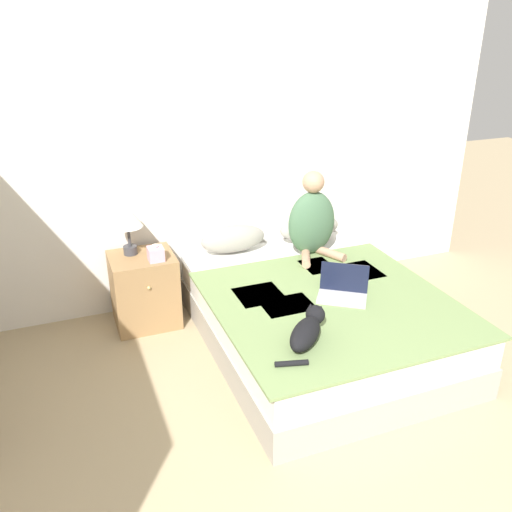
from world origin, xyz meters
TOP-DOWN VIEW (x-y plane):
  - wall_back at (0.00, 3.55)m, footprint 5.56×0.05m
  - bed at (0.60, 2.43)m, footprint 1.69×2.10m
  - pillow_near at (0.23, 3.35)m, footprint 0.57×0.22m
  - pillow_far at (0.96, 3.35)m, footprint 0.57×0.22m
  - person_sitting at (0.84, 3.07)m, footprint 0.42×0.41m
  - cat_tabby at (0.19, 1.83)m, footprint 0.48×0.42m
  - laptop_open at (0.70, 2.27)m, footprint 0.43×0.41m
  - nightstand at (-0.58, 3.25)m, footprint 0.51×0.48m
  - table_lamp at (-0.65, 3.33)m, footprint 0.24×0.24m
  - tissue_box at (-0.49, 3.13)m, footprint 0.12×0.12m

SIDE VIEW (x-z plane):
  - bed at x=0.60m, z-range 0.00..0.48m
  - nightstand at x=-0.58m, z-range 0.00..0.61m
  - laptop_open at x=0.70m, z-range 0.42..0.64m
  - cat_tabby at x=0.19m, z-range 0.47..0.66m
  - pillow_near at x=0.23m, z-range 0.48..0.71m
  - pillow_far at x=0.96m, z-range 0.48..0.71m
  - tissue_box at x=-0.49m, z-range 0.59..0.73m
  - person_sitting at x=0.84m, z-range 0.42..1.15m
  - table_lamp at x=-0.65m, z-range 0.70..1.12m
  - wall_back at x=0.00m, z-range 0.00..2.55m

